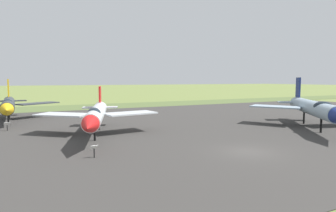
{
  "coord_description": "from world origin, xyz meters",
  "views": [
    {
      "loc": [
        -14.9,
        -16.4,
        5.5
      ],
      "look_at": [
        -1.19,
        11.57,
        2.64
      ],
      "focal_mm": 30.38,
      "sensor_mm": 36.0,
      "label": 1
    }
  ],
  "objects_px": {
    "jet_fighter_front_left": "(314,108)",
    "jet_fighter_rear_right": "(8,104)",
    "info_placard_rear_right": "(7,125)",
    "info_placard_front_right": "(94,150)",
    "jet_fighter_front_right": "(96,114)"
  },
  "relations": [
    {
      "from": "info_placard_front_right",
      "to": "jet_fighter_rear_right",
      "type": "xyz_separation_m",
      "value": [
        -6.5,
        23.23,
        1.69
      ]
    },
    {
      "from": "info_placard_front_right",
      "to": "jet_fighter_rear_right",
      "type": "bearing_deg",
      "value": 105.64
    },
    {
      "from": "jet_fighter_front_left",
      "to": "info_placard_front_right",
      "type": "distance_m",
      "value": 24.77
    },
    {
      "from": "info_placard_front_right",
      "to": "info_placard_rear_right",
      "type": "height_order",
      "value": "info_placard_rear_right"
    },
    {
      "from": "info_placard_rear_right",
      "to": "jet_fighter_rear_right",
      "type": "bearing_deg",
      "value": 92.04
    },
    {
      "from": "jet_fighter_front_right",
      "to": "info_placard_rear_right",
      "type": "relative_size",
      "value": 15.93
    },
    {
      "from": "info_placard_front_right",
      "to": "jet_fighter_front_right",
      "type": "bearing_deg",
      "value": 76.75
    },
    {
      "from": "jet_fighter_front_left",
      "to": "info_placard_rear_right",
      "type": "distance_m",
      "value": 33.72
    },
    {
      "from": "jet_fighter_front_right",
      "to": "jet_fighter_rear_right",
      "type": "bearing_deg",
      "value": 118.47
    },
    {
      "from": "jet_fighter_front_left",
      "to": "jet_fighter_front_right",
      "type": "xyz_separation_m",
      "value": [
        -22.82,
        6.47,
        -0.22
      ]
    },
    {
      "from": "jet_fighter_front_right",
      "to": "jet_fighter_front_left",
      "type": "bearing_deg",
      "value": -15.82
    },
    {
      "from": "jet_fighter_rear_right",
      "to": "info_placard_front_right",
      "type": "bearing_deg",
      "value": -74.36
    },
    {
      "from": "jet_fighter_front_left",
      "to": "jet_fighter_rear_right",
      "type": "bearing_deg",
      "value": 144.95
    },
    {
      "from": "jet_fighter_rear_right",
      "to": "jet_fighter_front_left",
      "type": "bearing_deg",
      "value": -35.05
    },
    {
      "from": "jet_fighter_front_left",
      "to": "jet_fighter_rear_right",
      "type": "relative_size",
      "value": 0.97
    }
  ]
}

